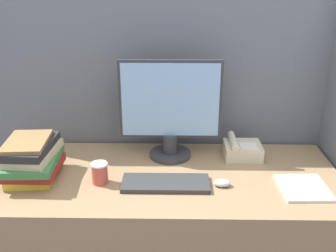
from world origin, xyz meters
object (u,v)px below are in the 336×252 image
Objects in this scene: desk_telephone at (242,149)px; mouse at (222,183)px; coffee_cup at (100,173)px; book_stack at (32,159)px; keyboard at (165,183)px; monitor at (170,112)px.

mouse is at bearing -113.94° from desk_telephone.
book_stack is (-0.31, 0.05, 0.04)m from coffee_cup.
coffee_cup is 0.31× the size of book_stack.
desk_telephone is (0.13, 0.30, 0.02)m from mouse.
keyboard is 4.00× the size of coffee_cup.
monitor reaches higher than desk_telephone.
book_stack is at bearing 171.70° from coffee_cup.
keyboard is 5.15× the size of mouse.
book_stack is at bearing -166.93° from desk_telephone.
keyboard is at bearing -5.95° from book_stack.
keyboard is 0.25m from mouse.
monitor is 1.61× the size of book_stack.
desk_telephone reaches higher than mouse.
desk_telephone is at bearing 22.18° from coffee_cup.
coffee_cup is at bearing -8.30° from book_stack.
book_stack is (-0.62, -0.24, -0.14)m from monitor.
coffee_cup is 0.73m from desk_telephone.
monitor reaches higher than mouse.
monitor reaches higher than keyboard.
mouse is at bearing -52.47° from monitor.
keyboard is 0.61m from book_stack.
monitor is at bearing 127.53° from mouse.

